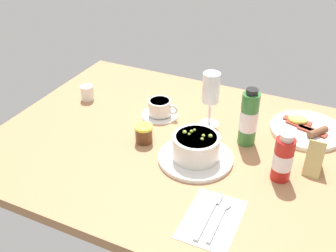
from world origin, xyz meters
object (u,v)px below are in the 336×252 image
(wine_glass, at_px, (211,91))
(sauce_bottle_green, at_px, (249,119))
(porridge_bowl, at_px, (196,149))
(cutlery_setting, at_px, (213,217))
(creamer_jug, at_px, (87,93))
(jam_jar, at_px, (144,134))
(menu_card, at_px, (315,156))
(breakfast_plate, at_px, (306,129))
(sauce_bottle_red, at_px, (283,159))
(coffee_cup, at_px, (160,109))

(wine_glass, relative_size, sauce_bottle_green, 1.00)
(porridge_bowl, distance_m, cutlery_setting, 0.23)
(porridge_bowl, bearing_deg, creamer_jug, 161.01)
(jam_jar, distance_m, menu_card, 0.49)
(porridge_bowl, distance_m, breakfast_plate, 0.39)
(jam_jar, height_order, sauce_bottle_green, sauce_bottle_green)
(wine_glass, height_order, jam_jar, wine_glass)
(porridge_bowl, bearing_deg, cutlery_setting, -57.65)
(cutlery_setting, bearing_deg, breakfast_plate, 74.11)
(wine_glass, bearing_deg, porridge_bowl, -80.61)
(jam_jar, bearing_deg, creamer_jug, 154.35)
(cutlery_setting, bearing_deg, sauce_bottle_red, 63.03)
(coffee_cup, bearing_deg, menu_card, -9.20)
(porridge_bowl, relative_size, breakfast_plate, 0.94)
(cutlery_setting, relative_size, breakfast_plate, 0.82)
(sauce_bottle_red, bearing_deg, menu_card, 44.19)
(coffee_cup, height_order, sauce_bottle_green, sauce_bottle_green)
(coffee_cup, xyz_separation_m, wine_glass, (0.17, 0.02, 0.10))
(sauce_bottle_green, bearing_deg, wine_glass, 159.71)
(sauce_bottle_red, distance_m, menu_card, 0.10)
(cutlery_setting, xyz_separation_m, breakfast_plate, (0.14, 0.48, 0.01))
(breakfast_plate, bearing_deg, creamer_jug, -170.98)
(cutlery_setting, height_order, creamer_jug, creamer_jug)
(creamer_jug, bearing_deg, porridge_bowl, -18.99)
(creamer_jug, bearing_deg, breakfast_plate, 9.02)
(creamer_jug, relative_size, breakfast_plate, 0.25)
(creamer_jug, distance_m, menu_card, 0.79)
(coffee_cup, height_order, menu_card, menu_card)
(breakfast_plate, bearing_deg, sauce_bottle_red, -95.66)
(sauce_bottle_green, bearing_deg, jam_jar, -155.86)
(menu_card, bearing_deg, porridge_bowl, -163.12)
(creamer_jug, xyz_separation_m, breakfast_plate, (0.74, 0.12, -0.02))
(jam_jar, xyz_separation_m, breakfast_plate, (0.44, 0.27, -0.02))
(wine_glass, relative_size, menu_card, 1.88)
(wine_glass, height_order, sauce_bottle_green, same)
(porridge_bowl, height_order, creamer_jug, porridge_bowl)
(sauce_bottle_red, distance_m, breakfast_plate, 0.27)
(cutlery_setting, relative_size, wine_glass, 1.03)
(sauce_bottle_red, bearing_deg, sauce_bottle_green, 136.18)
(wine_glass, distance_m, jam_jar, 0.25)
(sauce_bottle_red, relative_size, breakfast_plate, 0.62)
(porridge_bowl, relative_size, wine_glass, 1.18)
(creamer_jug, relative_size, sauce_bottle_green, 0.32)
(wine_glass, distance_m, sauce_bottle_green, 0.15)
(creamer_jug, distance_m, breakfast_plate, 0.75)
(wine_glass, bearing_deg, creamer_jug, -176.21)
(wine_glass, height_order, menu_card, wine_glass)
(coffee_cup, bearing_deg, cutlery_setting, -49.00)
(menu_card, bearing_deg, jam_jar, -171.22)
(breakfast_plate, bearing_deg, menu_card, -75.96)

